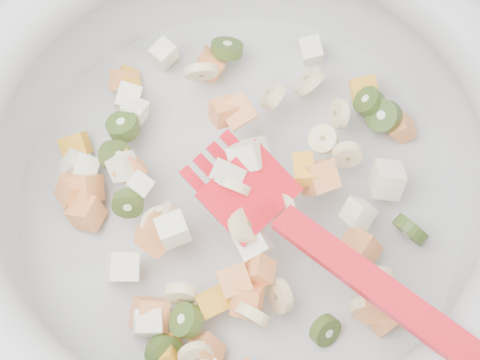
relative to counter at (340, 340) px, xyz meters
The scene contains 2 objects.
counter is the anchor object (origin of this frame).
mixing_bowl 0.53m from the counter, 153.56° to the right, with size 0.44×0.44×0.14m.
Camera 1 is at (-0.01, 1.19, 1.44)m, focal length 55.00 mm.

